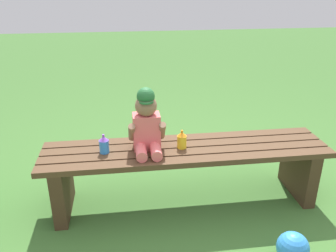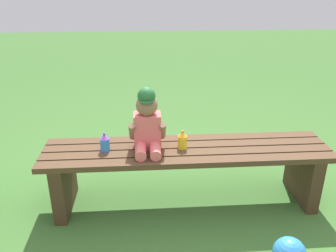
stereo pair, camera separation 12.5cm
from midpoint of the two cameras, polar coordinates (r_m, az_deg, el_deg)
ground_plane at (r=2.49m, az=1.31°, el=-12.03°), size 16.00×16.00×0.00m
park_bench at (r=2.33m, az=1.37°, el=-6.19°), size 1.85×0.41×0.41m
child_figure at (r=2.19m, az=-5.12°, el=0.39°), size 0.23×0.27×0.40m
sippy_cup_left at (r=2.24m, az=-11.93°, el=-2.90°), size 0.06×0.06×0.12m
sippy_cup_right at (r=2.25m, az=0.66°, el=-2.21°), size 0.06×0.06×0.12m
toy_ball at (r=2.09m, az=17.91°, el=-18.33°), size 0.18×0.18×0.18m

